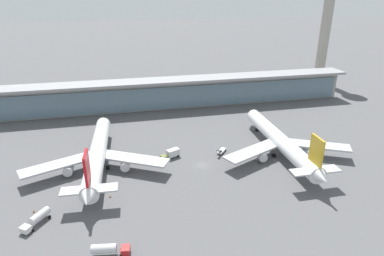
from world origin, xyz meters
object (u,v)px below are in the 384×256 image
(service_truck_near_nose_red, at_px, (109,249))
(safety_cone_alpha, at_px, (44,211))
(safety_cone_bravo, at_px, (110,196))
(airliner_left_stand, at_px, (97,154))
(service_truck_under_wing_white, at_px, (37,219))
(service_truck_mid_apron_white, at_px, (221,151))
(airliner_centre_stand, at_px, (281,141))
(safety_cone_charlie, at_px, (34,211))
(service_truck_by_tail_olive, at_px, (171,154))
(control_tower, at_px, (327,20))

(service_truck_near_nose_red, distance_m, safety_cone_alpha, 26.80)
(safety_cone_bravo, bearing_deg, airliner_left_stand, 101.13)
(service_truck_under_wing_white, distance_m, service_truck_mid_apron_white, 65.24)
(airliner_centre_stand, height_order, service_truck_mid_apron_white, airliner_centre_stand)
(safety_cone_bravo, distance_m, safety_cone_charlie, 20.47)
(airliner_left_stand, distance_m, service_truck_near_nose_red, 42.55)
(airliner_centre_stand, relative_size, service_truck_under_wing_white, 7.44)
(airliner_left_stand, relative_size, safety_cone_bravo, 88.84)
(safety_cone_bravo, bearing_deg, service_truck_near_nose_red, -90.36)
(safety_cone_alpha, bearing_deg, service_truck_under_wing_white, -96.87)
(service_truck_near_nose_red, xyz_separation_m, safety_cone_alpha, (-17.55, 20.22, -1.39))
(safety_cone_alpha, bearing_deg, safety_cone_charlie, 167.61)
(service_truck_under_wing_white, bearing_deg, safety_cone_bravo, 23.92)
(safety_cone_alpha, bearing_deg, service_truck_by_tail_olive, 31.09)
(safety_cone_alpha, height_order, safety_cone_charlie, same)
(safety_cone_alpha, xyz_separation_m, safety_cone_bravo, (17.69, 3.20, 0.00))
(safety_cone_alpha, bearing_deg, airliner_centre_stand, 12.56)
(service_truck_by_tail_olive, bearing_deg, safety_cone_alpha, -148.91)
(safety_cone_alpha, bearing_deg, service_truck_mid_apron_white, 21.94)
(airliner_centre_stand, distance_m, service_truck_mid_apron_white, 21.87)
(service_truck_near_nose_red, bearing_deg, service_truck_under_wing_white, 139.84)
(airliner_left_stand, bearing_deg, airliner_centre_stand, -3.97)
(service_truck_under_wing_white, bearing_deg, airliner_centre_stand, 15.80)
(service_truck_near_nose_red, bearing_deg, safety_cone_bravo, 89.64)
(control_tower, distance_m, safety_cone_bravo, 174.02)
(safety_cone_alpha, bearing_deg, airliner_left_stand, 57.60)
(control_tower, distance_m, safety_cone_alpha, 189.73)
(service_truck_by_tail_olive, relative_size, safety_cone_alpha, 10.83)
(service_truck_mid_apron_white, bearing_deg, control_tower, 42.29)
(safety_cone_charlie, bearing_deg, control_tower, 34.94)
(safety_cone_bravo, relative_size, safety_cone_charlie, 1.00)
(airliner_left_stand, relative_size, service_truck_mid_apron_white, 10.17)
(airliner_left_stand, bearing_deg, safety_cone_charlie, -127.71)
(airliner_left_stand, xyz_separation_m, safety_cone_bravo, (3.71, -18.84, -4.90))
(airliner_centre_stand, height_order, safety_cone_charlie, airliner_centre_stand)
(service_truck_near_nose_red, bearing_deg, airliner_left_stand, 94.81)
(service_truck_under_wing_white, xyz_separation_m, service_truck_by_tail_olive, (39.88, 28.60, -0.02))
(service_truck_mid_apron_white, relative_size, service_truck_by_tail_olive, 0.81)
(service_truck_mid_apron_white, relative_size, safety_cone_charlie, 8.74)
(control_tower, bearing_deg, service_truck_mid_apron_white, -137.71)
(service_truck_mid_apron_white, xyz_separation_m, service_truck_by_tail_olive, (-18.87, 0.26, 0.88))
(service_truck_under_wing_white, relative_size, safety_cone_bravo, 11.91)
(safety_cone_bravo, bearing_deg, service_truck_under_wing_white, -156.08)
(service_truck_near_nose_red, xyz_separation_m, service_truck_mid_apron_white, (40.62, 43.65, -0.90))
(airliner_left_stand, height_order, service_truck_near_nose_red, airliner_left_stand)
(service_truck_by_tail_olive, distance_m, control_tower, 144.92)
(airliner_left_stand, height_order, safety_cone_charlie, airliner_left_stand)
(airliner_centre_stand, distance_m, control_tower, 120.64)
(service_truck_mid_apron_white, distance_m, safety_cone_charlie, 64.94)
(airliner_centre_stand, height_order, service_truck_by_tail_olive, airliner_centre_stand)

